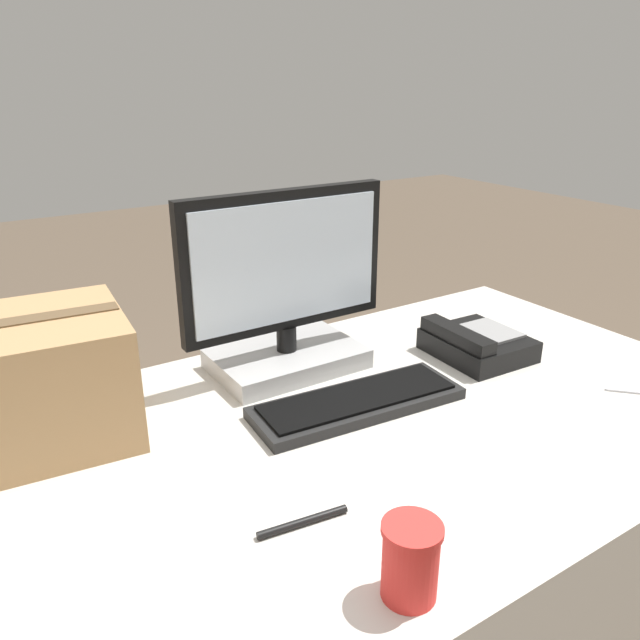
# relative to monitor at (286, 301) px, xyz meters

# --- Properties ---
(office_desk) EXTENTS (1.80, 0.90, 0.75)m
(office_desk) POSITION_rel_monitor_xyz_m (-0.10, -0.28, -0.53)
(office_desk) COLOR beige
(office_desk) RESTS_ON ground_plane
(monitor) EXTENTS (0.47, 0.21, 0.40)m
(monitor) POSITION_rel_monitor_xyz_m (0.00, 0.00, 0.00)
(monitor) COLOR #B7B7B7
(monitor) RESTS_ON office_desk
(keyboard) EXTENTS (0.43, 0.18, 0.03)m
(keyboard) POSITION_rel_monitor_xyz_m (0.02, -0.23, -0.14)
(keyboard) COLOR black
(keyboard) RESTS_ON office_desk
(desk_phone) EXTENTS (0.20, 0.22, 0.08)m
(desk_phone) POSITION_rel_monitor_xyz_m (0.40, -0.18, -0.13)
(desk_phone) COLOR black
(desk_phone) RESTS_ON office_desk
(paper_cup_right) EXTENTS (0.08, 0.08, 0.11)m
(paper_cup_right) POSITION_rel_monitor_xyz_m (-0.20, -0.65, -0.10)
(paper_cup_right) COLOR red
(paper_cup_right) RESTS_ON office_desk
(cardboard_box) EXTENTS (0.35, 0.31, 0.23)m
(cardboard_box) POSITION_rel_monitor_xyz_m (-0.52, -0.01, -0.05)
(cardboard_box) COLOR tan
(cardboard_box) RESTS_ON office_desk
(pen_marker) EXTENTS (0.14, 0.03, 0.01)m
(pen_marker) POSITION_rel_monitor_xyz_m (-0.24, -0.47, -0.15)
(pen_marker) COLOR black
(pen_marker) RESTS_ON office_desk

